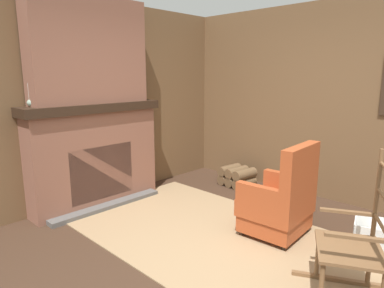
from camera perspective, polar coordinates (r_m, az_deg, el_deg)
ground_plane at (r=3.39m, az=5.01°, el=-19.25°), size 14.00×14.00×0.00m
wood_panel_wall_left at (r=4.77m, az=-17.48°, el=6.41°), size 0.06×5.28×2.69m
wood_panel_wall_back at (r=4.99m, az=23.06°, el=6.30°), size 5.28×0.09×2.69m
fireplace_hearth at (r=4.70m, az=-15.74°, el=-1.84°), size 0.55×1.84×1.36m
chimney_breast at (r=4.59m, az=-16.76°, el=14.67°), size 0.30×1.53×1.30m
area_rug at (r=3.86m, az=3.69°, el=-14.98°), size 3.36×1.97×0.01m
armchair at (r=3.85m, az=14.47°, el=-9.52°), size 0.66×0.72×1.03m
rocking_chair at (r=2.97m, az=25.49°, el=-16.00°), size 0.94×0.81×1.18m
firewood_stack at (r=5.46m, az=7.50°, el=-5.35°), size 0.52×0.46×0.30m
laundry_basket at (r=3.84m, az=28.81°, el=-13.89°), size 0.54×0.45×0.35m
oil_lamp_vase at (r=4.31m, az=-25.15°, el=6.88°), size 0.11×0.11×0.27m
storage_case at (r=4.89m, az=-11.38°, el=7.81°), size 0.15×0.27×0.13m
decorative_plate_on_mantel at (r=4.61m, az=-17.22°, el=8.17°), size 0.07×0.27×0.27m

